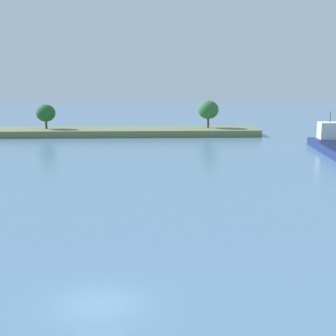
# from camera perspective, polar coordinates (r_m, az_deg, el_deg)

# --- Properties ---
(ground_plane) EXTENTS (400.00, 400.00, 0.00)m
(ground_plane) POSITION_cam_1_polar(r_m,az_deg,el_deg) (26.40, -7.91, -15.12)
(ground_plane) COLOR slate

